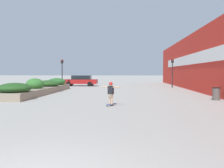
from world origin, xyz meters
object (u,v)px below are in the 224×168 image
object	(u,v)px
skateboarder	(111,91)
traffic_light_left	(62,68)
traffic_light_right	(172,68)
trash_bin	(216,94)
car_leftmost	(81,80)
skateboard	(111,105)

from	to	relation	value
skateboarder	traffic_light_left	bearing A→B (deg)	141.36
skateboarder	traffic_light_right	size ratio (longest dim) A/B	0.36
skateboarder	trash_bin	size ratio (longest dim) A/B	1.45
car_leftmost	traffic_light_right	world-z (taller)	traffic_light_right
skateboard	trash_bin	size ratio (longest dim) A/B	0.91
skateboard	skateboarder	world-z (taller)	skateboarder
trash_bin	traffic_light_right	xyz separation A→B (m)	(-0.58, 13.27, 1.92)
skateboard	skateboarder	distance (m)	0.76
car_leftmost	traffic_light_right	distance (m)	12.26
skateboarder	traffic_light_right	distance (m)	17.75
trash_bin	skateboarder	bearing A→B (deg)	-154.07
trash_bin	traffic_light_right	size ratio (longest dim) A/B	0.25
skateboarder	traffic_light_left	xyz separation A→B (m)	(-7.26, 16.91, 1.50)
trash_bin	traffic_light_right	distance (m)	13.43
traffic_light_right	traffic_light_left	bearing A→B (deg)	178.54
skateboarder	car_leftmost	world-z (taller)	car_leftmost
trash_bin	traffic_light_left	distance (m)	19.65
traffic_light_left	traffic_light_right	world-z (taller)	traffic_light_right
skateboard	traffic_light_right	bearing A→B (deg)	97.64
car_leftmost	traffic_light_left	size ratio (longest dim) A/B	1.34
skateboarder	car_leftmost	xyz separation A→B (m)	(-5.51, 19.85, -0.08)
skateboarder	traffic_light_left	distance (m)	18.46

